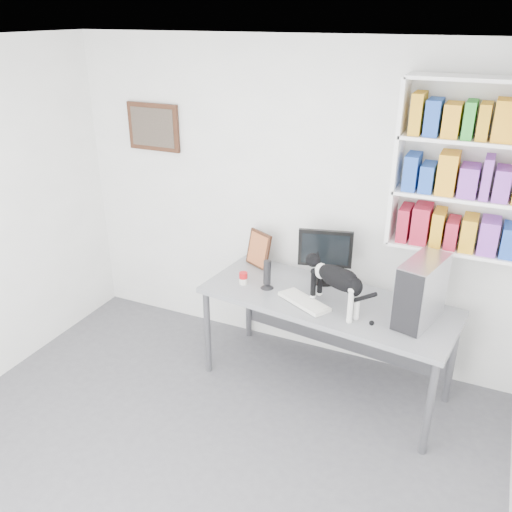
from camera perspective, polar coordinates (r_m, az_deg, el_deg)
name	(u,v)px	position (r m, az deg, el deg)	size (l,w,h in m)	color
room	(155,313)	(3.02, -10.57, -5.90)	(4.01, 4.01, 2.70)	#5E5D63
bookshelf	(471,169)	(4.08, 21.67, 8.50)	(1.03, 0.28, 1.24)	white
wall_art	(153,127)	(5.06, -10.75, 13.19)	(0.52, 0.04, 0.42)	#492817
desk	(325,343)	(4.45, 7.24, -9.11)	(1.96, 0.76, 0.82)	gray
monitor	(325,256)	(4.40, 7.27, 0.03)	(0.43, 0.21, 0.46)	black
keyboard	(304,301)	(4.15, 5.10, -4.79)	(0.43, 0.16, 0.03)	silver
pc_tower	(421,291)	(3.99, 16.99, -3.55)	(0.21, 0.47, 0.47)	#AFAFB4
speaker	(267,274)	(4.31, 1.18, -1.92)	(0.11, 0.11, 0.25)	black
leaning_print	(259,249)	(4.67, 0.29, 0.78)	(0.26, 0.10, 0.32)	#492817
soup_can	(243,278)	(4.40, -1.34, -2.35)	(0.07, 0.07, 0.10)	red
cat	(337,289)	(3.99, 8.47, -3.41)	(0.61, 0.16, 0.38)	black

